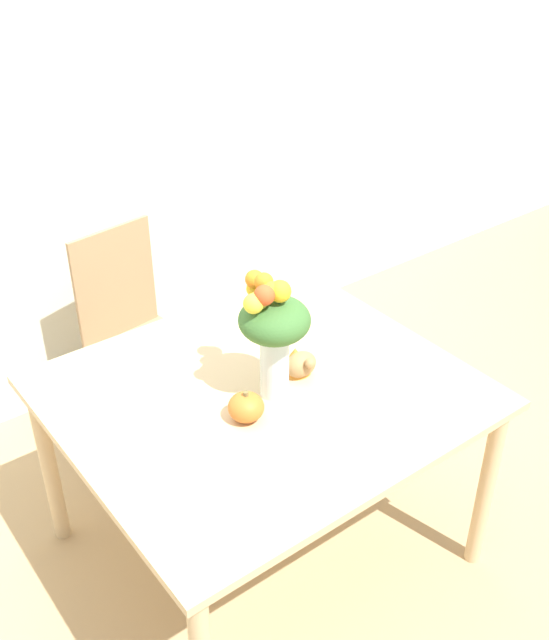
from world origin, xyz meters
TOP-DOWN VIEW (x-y plane):
  - ground_plane at (0.00, 0.00)m, footprint 12.00×12.00m
  - wall_back at (0.00, 1.39)m, footprint 8.00×0.06m
  - dining_table at (0.00, 0.00)m, footprint 1.33×1.19m
  - flower_vase at (0.01, -0.04)m, footprint 0.23×0.27m
  - pumpkin at (-0.13, -0.10)m, footprint 0.12×0.12m
  - turkey_figurine at (0.15, -0.00)m, footprint 0.12×0.16m
  - dining_chair_near_window at (0.00, 0.95)m, footprint 0.47×0.47m

SIDE VIEW (x-z plane):
  - ground_plane at x=0.00m, z-range 0.00..0.00m
  - dining_chair_near_window at x=0.00m, z-range 0.01..0.98m
  - dining_table at x=0.00m, z-range 0.30..1.07m
  - pumpkin at x=-0.13m, z-range 0.77..0.87m
  - turkey_figurine at x=0.15m, z-range 0.77..0.87m
  - flower_vase at x=0.01m, z-range 0.81..1.26m
  - wall_back at x=0.00m, z-range 0.00..2.70m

